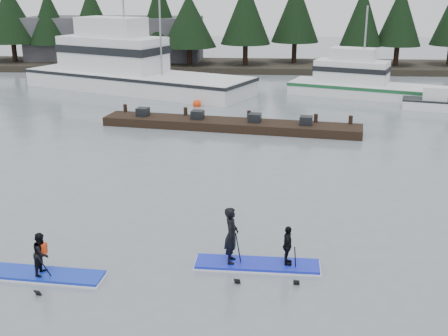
# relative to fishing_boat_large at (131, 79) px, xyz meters

# --- Properties ---
(ground) EXTENTS (160.00, 160.00, 0.00)m
(ground) POSITION_rel_fishing_boat_large_xyz_m (9.21, -29.55, -0.82)
(ground) COLOR slate
(ground) RESTS_ON ground
(far_shore) EXTENTS (70.00, 8.00, 0.60)m
(far_shore) POSITION_rel_fishing_boat_large_xyz_m (9.21, 12.45, -0.52)
(far_shore) COLOR #2D281E
(far_shore) RESTS_ON ground
(treeline) EXTENTS (60.00, 4.00, 8.00)m
(treeline) POSITION_rel_fishing_boat_large_xyz_m (9.21, 12.45, -0.82)
(treeline) COLOR black
(treeline) RESTS_ON ground
(waterfront_building) EXTENTS (18.00, 6.00, 5.00)m
(waterfront_building) POSITION_rel_fishing_boat_large_xyz_m (-4.79, 14.45, 1.68)
(waterfront_building) COLOR #4C4C51
(waterfront_building) RESTS_ON ground
(fishing_boat_large) EXTENTS (19.70, 12.87, 10.67)m
(fishing_boat_large) POSITION_rel_fishing_boat_large_xyz_m (0.00, 0.00, 0.00)
(fishing_boat_large) COLOR white
(fishing_boat_large) RESTS_ON ground
(fishing_boat_medium) EXTENTS (12.51, 7.52, 7.52)m
(fishing_boat_medium) POSITION_rel_fishing_boat_large_xyz_m (18.63, -1.68, -0.31)
(fishing_boat_medium) COLOR white
(fishing_boat_medium) RESTS_ON ground
(skiff) EXTENTS (6.15, 3.21, 0.69)m
(skiff) POSITION_rel_fishing_boat_large_xyz_m (23.43, -6.55, -0.48)
(skiff) COLOR white
(skiff) RESTS_ON ground
(floating_dock) EXTENTS (15.59, 4.60, 0.52)m
(floating_dock) POSITION_rel_fishing_boat_large_xyz_m (8.84, -12.70, -0.57)
(floating_dock) COLOR black
(floating_dock) RESTS_ON ground
(buoy_b) EXTENTS (0.59, 0.59, 0.59)m
(buoy_b) POSITION_rel_fishing_boat_large_xyz_m (6.14, -6.28, -0.82)
(buoy_b) COLOR #EC3C0B
(buoy_b) RESTS_ON ground
(buoy_c) EXTENTS (0.48, 0.48, 0.48)m
(buoy_c) POSITION_rel_fishing_boat_large_xyz_m (24.15, -4.10, -0.82)
(buoy_c) COLOR #EC3C0B
(buoy_c) RESTS_ON ground
(paddleboard_solo) EXTENTS (3.60, 1.26, 1.85)m
(paddleboard_solo) POSITION_rel_fishing_boat_large_xyz_m (4.36, -30.87, -0.40)
(paddleboard_solo) COLOR #1430C0
(paddleboard_solo) RESTS_ON ground
(paddleboard_duo) EXTENTS (3.80, 1.20, 2.36)m
(paddleboard_duo) POSITION_rel_fishing_boat_large_xyz_m (10.52, -29.81, -0.22)
(paddleboard_duo) COLOR #1626CF
(paddleboard_duo) RESTS_ON ground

